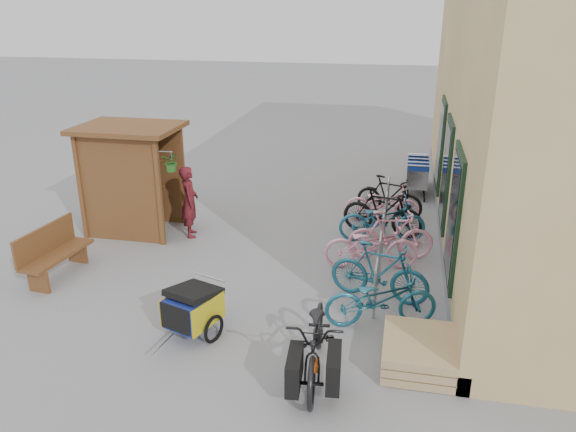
% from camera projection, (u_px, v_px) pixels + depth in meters
% --- Properties ---
extents(ground, '(80.00, 80.00, 0.00)m').
position_uv_depth(ground, '(243.00, 297.00, 9.89)').
color(ground, gray).
extents(kiosk, '(2.49, 1.65, 2.40)m').
position_uv_depth(kiosk, '(128.00, 164.00, 12.22)').
color(kiosk, brown).
rests_on(kiosk, ground).
extents(bike_rack, '(0.05, 5.35, 0.86)m').
position_uv_depth(bike_rack, '(383.00, 229.00, 11.45)').
color(bike_rack, '#A5A8AD').
rests_on(bike_rack, ground).
extents(pallet_stack, '(1.00, 1.20, 0.40)m').
position_uv_depth(pallet_stack, '(418.00, 352.00, 7.95)').
color(pallet_stack, tan).
rests_on(pallet_stack, ground).
extents(bench, '(0.63, 1.61, 0.99)m').
position_uv_depth(bench, '(53.00, 251.00, 10.46)').
color(bench, brown).
rests_on(bench, ground).
extents(shopping_carts, '(0.56, 1.89, 1.01)m').
position_uv_depth(shopping_carts, '(417.00, 171.00, 15.16)').
color(shopping_carts, silver).
rests_on(shopping_carts, ground).
extents(child_trailer, '(0.94, 1.45, 0.84)m').
position_uv_depth(child_trailer, '(193.00, 307.00, 8.62)').
color(child_trailer, navy).
rests_on(child_trailer, ground).
extents(cargo_bike, '(0.90, 2.12, 1.08)m').
position_uv_depth(cargo_bike, '(317.00, 342.00, 7.62)').
color(cargo_bike, black).
rests_on(cargo_bike, ground).
extents(person_kiosk, '(0.56, 0.67, 1.58)m').
position_uv_depth(person_kiosk, '(190.00, 202.00, 12.21)').
color(person_kiosk, maroon).
rests_on(person_kiosk, ground).
extents(bike_0, '(1.89, 1.09, 0.94)m').
position_uv_depth(bike_0, '(381.00, 299.00, 8.86)').
color(bike_0, '#1F637D').
rests_on(bike_0, ground).
extents(bike_1, '(1.81, 0.86, 1.05)m').
position_uv_depth(bike_1, '(380.00, 272.00, 9.62)').
color(bike_1, '#1F637D').
rests_on(bike_1, ground).
extents(bike_2, '(1.89, 0.93, 0.95)m').
position_uv_depth(bike_2, '(371.00, 245.00, 10.80)').
color(bike_2, '#F9A1C2').
rests_on(bike_2, ground).
extents(bike_3, '(1.77, 0.76, 1.03)m').
position_uv_depth(bike_3, '(390.00, 235.00, 11.15)').
color(bike_3, '#F9A1C2').
rests_on(bike_3, ground).
extents(bike_4, '(1.93, 0.95, 0.97)m').
position_uv_depth(bike_4, '(382.00, 220.00, 12.02)').
color(bike_4, '#1F637D').
rests_on(bike_4, ground).
extents(bike_5, '(1.87, 0.89, 1.08)m').
position_uv_depth(bike_5, '(383.00, 212.00, 12.32)').
color(bike_5, black).
rests_on(bike_5, ground).
extents(bike_6, '(1.74, 0.72, 0.90)m').
position_uv_depth(bike_6, '(382.00, 203.00, 13.13)').
color(bike_6, '#F9A1C2').
rests_on(bike_6, ground).
extents(bike_7, '(1.72, 0.98, 1.00)m').
position_uv_depth(bike_7, '(389.00, 197.00, 13.42)').
color(bike_7, black).
rests_on(bike_7, ground).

